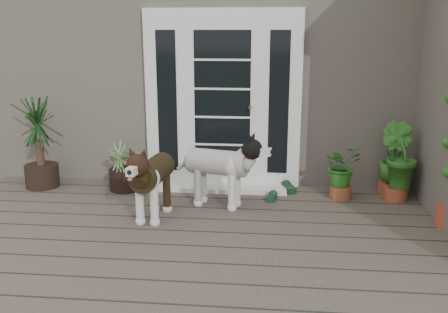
{
  "coord_description": "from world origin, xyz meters",
  "views": [
    {
      "loc": [
        0.4,
        -3.34,
        2.02
      ],
      "look_at": [
        -0.1,
        1.75,
        0.7
      ],
      "focal_mm": 39.42,
      "sensor_mm": 36.0,
      "label": 1
    }
  ],
  "objects": [
    {
      "name": "deck",
      "position": [
        0.0,
        0.4,
        0.06
      ],
      "size": [
        6.2,
        4.6,
        0.12
      ],
      "primitive_type": "cube",
      "color": "#6B5B4C",
      "rests_on": "ground"
    },
    {
      "name": "house_main",
      "position": [
        0.0,
        4.65,
        1.55
      ],
      "size": [
        7.4,
        4.0,
        3.1
      ],
      "primitive_type": "cube",
      "color": "#665E54",
      "rests_on": "ground"
    },
    {
      "name": "door_unit",
      "position": [
        -0.2,
        2.6,
        1.19
      ],
      "size": [
        1.9,
        0.14,
        2.15
      ],
      "primitive_type": "cube",
      "color": "white",
      "rests_on": "deck"
    },
    {
      "name": "door_step",
      "position": [
        -0.2,
        2.4,
        0.14
      ],
      "size": [
        1.6,
        0.4,
        0.05
      ],
      "primitive_type": "cube",
      "color": "white",
      "rests_on": "deck"
    },
    {
      "name": "brindle_dog",
      "position": [
        -0.79,
        1.37,
        0.48
      ],
      "size": [
        0.47,
        0.9,
        0.72
      ],
      "primitive_type": null,
      "rotation": [
        0.0,
        0.0,
        3.02
      ],
      "color": "#302411",
      "rests_on": "deck"
    },
    {
      "name": "white_dog",
      "position": [
        -0.17,
        1.79,
        0.49
      ],
      "size": [
        0.95,
        0.59,
        0.73
      ],
      "primitive_type": null,
      "rotation": [
        0.0,
        0.0,
        -1.83
      ],
      "color": "silver",
      "rests_on": "deck"
    },
    {
      "name": "spider_plant",
      "position": [
        -1.36,
        2.26,
        0.46
      ],
      "size": [
        0.78,
        0.78,
        0.69
      ],
      "primitive_type": null,
      "rotation": [
        0.0,
        0.0,
        -0.26
      ],
      "color": "#798D56",
      "rests_on": "deck"
    },
    {
      "name": "yucca",
      "position": [
        -2.42,
        2.27,
        0.68
      ],
      "size": [
        0.96,
        0.96,
        1.12
      ],
      "primitive_type": null,
      "rotation": [
        0.0,
        0.0,
        0.29
      ],
      "color": "black",
      "rests_on": "deck"
    },
    {
      "name": "herb_a",
      "position": [
        1.21,
        2.17,
        0.4
      ],
      "size": [
        0.58,
        0.58,
        0.55
      ],
      "primitive_type": "imported",
      "rotation": [
        0.0,
        0.0,
        0.46
      ],
      "color": "#255A19",
      "rests_on": "deck"
    },
    {
      "name": "herb_b",
      "position": [
        1.83,
        2.19,
        0.46
      ],
      "size": [
        0.64,
        0.64,
        0.68
      ],
      "primitive_type": "imported",
      "rotation": [
        0.0,
        0.0,
        2.4
      ],
      "color": "#1F4E16",
      "rests_on": "deck"
    },
    {
      "name": "herb_c",
      "position": [
        1.83,
        2.4,
        0.42
      ],
      "size": [
        0.48,
        0.48,
        0.6
      ],
      "primitive_type": "imported",
      "rotation": [
        0.0,
        0.0,
        4.43
      ],
      "color": "#255C1A",
      "rests_on": "deck"
    },
    {
      "name": "clog_left",
      "position": [
        0.63,
        2.39,
        0.17
      ],
      "size": [
        0.23,
        0.34,
        0.09
      ],
      "primitive_type": null,
      "rotation": [
        0.0,
        0.0,
        0.32
      ],
      "color": "black",
      "rests_on": "deck"
    },
    {
      "name": "clog_right",
      "position": [
        0.42,
        2.05,
        0.16
      ],
      "size": [
        0.17,
        0.28,
        0.08
      ],
      "primitive_type": null,
      "rotation": [
        0.0,
        0.0,
        -0.2
      ],
      "color": "#15361E",
      "rests_on": "deck"
    }
  ]
}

